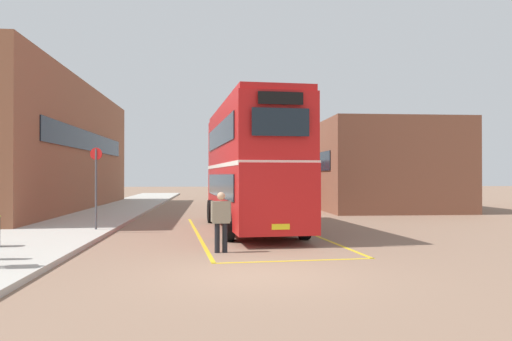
# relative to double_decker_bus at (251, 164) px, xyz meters

# --- Properties ---
(ground_plane) EXTENTS (135.60, 135.60, 0.00)m
(ground_plane) POSITION_rel_double_decker_bus_xyz_m (-0.54, 5.72, -2.51)
(ground_plane) COLOR #846651
(sidewalk_left) EXTENTS (4.00, 57.60, 0.14)m
(sidewalk_left) POSITION_rel_double_decker_bus_xyz_m (-7.04, 8.12, -2.44)
(sidewalk_left) COLOR #B2ADA3
(sidewalk_left) RESTS_ON ground
(brick_building_left) EXTENTS (6.85, 23.19, 7.39)m
(brick_building_left) POSITION_rel_double_decker_bus_xyz_m (-12.03, 11.25, 1.19)
(brick_building_left) COLOR brown
(brick_building_left) RESTS_ON ground
(depot_building_right) EXTENTS (7.79, 13.22, 5.26)m
(depot_building_right) POSITION_rel_double_decker_bus_xyz_m (8.82, 12.85, 0.12)
(depot_building_right) COLOR brown
(depot_building_right) RESTS_ON ground
(double_decker_bus) EXTENTS (3.41, 10.43, 4.75)m
(double_decker_bus) POSITION_rel_double_decker_bus_xyz_m (0.00, 0.00, 0.00)
(double_decker_bus) COLOR black
(double_decker_bus) RESTS_ON ground
(single_deck_bus) EXTENTS (3.12, 8.31, 3.02)m
(single_deck_bus) POSITION_rel_double_decker_bus_xyz_m (2.89, 15.85, -0.87)
(single_deck_bus) COLOR black
(single_deck_bus) RESTS_ON ground
(pedestrian_boarding) EXTENTS (0.55, 0.27, 1.63)m
(pedestrian_boarding) POSITION_rel_double_decker_bus_xyz_m (-1.23, -5.64, -1.57)
(pedestrian_boarding) COLOR black
(pedestrian_boarding) RESTS_ON ground
(bus_stop_sign) EXTENTS (0.44, 0.11, 2.94)m
(bus_stop_sign) POSITION_rel_double_decker_bus_xyz_m (-5.64, -0.67, -0.62)
(bus_stop_sign) COLOR #4C4C51
(bus_stop_sign) RESTS_ON sidewalk_left
(bay_marking_yellow) EXTENTS (5.22, 12.62, 0.01)m
(bay_marking_yellow) POSITION_rel_double_decker_bus_xyz_m (0.08, -1.90, -2.51)
(bay_marking_yellow) COLOR gold
(bay_marking_yellow) RESTS_ON ground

